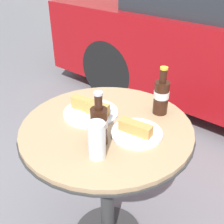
{
  "coord_description": "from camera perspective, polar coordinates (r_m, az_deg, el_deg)",
  "views": [
    {
      "loc": [
        0.67,
        -0.77,
        1.47
      ],
      "look_at": [
        0.0,
        0.04,
        0.83
      ],
      "focal_mm": 45.0,
      "sensor_mm": 36.0,
      "label": 1
    }
  ],
  "objects": [
    {
      "name": "cola_bottle_left",
      "position": [
        1.08,
        -2.65,
        -2.44
      ],
      "size": [
        0.07,
        0.07,
        0.23
      ],
      "color": "#33190F",
      "rests_on": "bistro_table"
    },
    {
      "name": "lunch_plate_near",
      "position": [
        1.17,
        4.94,
        -3.93
      ],
      "size": [
        0.22,
        0.22,
        0.06
      ],
      "color": "white",
      "rests_on": "bistro_table"
    },
    {
      "name": "drinking_glass",
      "position": [
        1.03,
        -3.11,
        -6.04
      ],
      "size": [
        0.07,
        0.07,
        0.15
      ],
      "color": "silver",
      "rests_on": "bistro_table"
    },
    {
      "name": "lunch_plate_far",
      "position": [
        1.31,
        -4.41,
        0.35
      ],
      "size": [
        0.26,
        0.26,
        0.07
      ],
      "color": "white",
      "rests_on": "bistro_table"
    },
    {
      "name": "cola_bottle_right",
      "position": [
        1.3,
        9.98,
        3.3
      ],
      "size": [
        0.07,
        0.07,
        0.23
      ],
      "color": "#33190F",
      "rests_on": "bistro_table"
    },
    {
      "name": "bistro_table",
      "position": [
        1.34,
        -1.05,
        -8.71
      ],
      "size": [
        0.77,
        0.77,
        0.78
      ],
      "color": "#333333",
      "rests_on": "ground_plane"
    }
  ]
}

